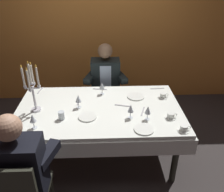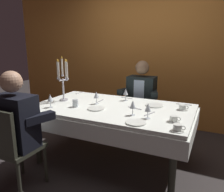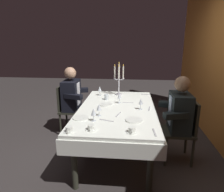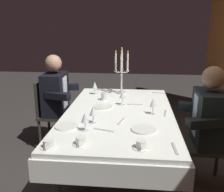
# 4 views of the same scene
# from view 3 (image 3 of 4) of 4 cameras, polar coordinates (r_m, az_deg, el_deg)

# --- Properties ---
(ground_plane) EXTENTS (12.00, 12.00, 0.00)m
(ground_plane) POSITION_cam_3_polar(r_m,az_deg,el_deg) (3.28, 1.33, -15.67)
(ground_plane) COLOR #342F2E
(dining_table) EXTENTS (1.94, 1.14, 0.74)m
(dining_table) POSITION_cam_3_polar(r_m,az_deg,el_deg) (3.00, 1.40, -5.49)
(dining_table) COLOR white
(dining_table) RESTS_ON ground_plane
(candelabra) EXTENTS (0.19, 0.19, 0.59)m
(candelabra) POSITION_cam_3_polar(r_m,az_deg,el_deg) (3.58, 1.96, 4.68)
(candelabra) COLOR silver
(candelabra) RESTS_ON dining_table
(dinner_plate_0) EXTENTS (0.20, 0.20, 0.01)m
(dinner_plate_0) POSITION_cam_3_polar(r_m,az_deg,el_deg) (2.60, -8.85, -6.15)
(dinner_plate_0) COLOR white
(dinner_plate_0) RESTS_ON dining_table
(dinner_plate_1) EXTENTS (0.20, 0.20, 0.01)m
(dinner_plate_1) POSITION_cam_3_polar(r_m,az_deg,el_deg) (3.09, -1.84, -2.39)
(dinner_plate_1) COLOR white
(dinner_plate_1) RESTS_ON dining_table
(dinner_plate_2) EXTENTS (0.22, 0.22, 0.01)m
(dinner_plate_2) POSITION_cam_3_polar(r_m,az_deg,el_deg) (2.52, 6.26, -6.76)
(dinner_plate_2) COLOR white
(dinner_plate_2) RESTS_ON dining_table
(wine_glass_0) EXTENTS (0.07, 0.07, 0.16)m
(wine_glass_0) POSITION_cam_3_polar(r_m,az_deg,el_deg) (3.15, 2.11, -0.01)
(wine_glass_0) COLOR silver
(wine_glass_0) RESTS_ON dining_table
(wine_glass_1) EXTENTS (0.07, 0.07, 0.16)m
(wine_glass_1) POSITION_cam_3_polar(r_m,az_deg,el_deg) (2.62, -3.72, -3.27)
(wine_glass_1) COLOR silver
(wine_glass_1) RESTS_ON dining_table
(wine_glass_2) EXTENTS (0.07, 0.07, 0.16)m
(wine_glass_2) POSITION_cam_3_polar(r_m,az_deg,el_deg) (2.89, 8.16, -1.62)
(wine_glass_2) COLOR silver
(wine_glass_2) RESTS_ON dining_table
(wine_glass_3) EXTENTS (0.07, 0.07, 0.16)m
(wine_glass_3) POSITION_cam_3_polar(r_m,az_deg,el_deg) (2.47, -5.24, -4.53)
(wine_glass_3) COLOR silver
(wine_glass_3) RESTS_ON dining_table
(wine_glass_4) EXTENTS (0.07, 0.07, 0.16)m
(wine_glass_4) POSITION_cam_3_polar(r_m,az_deg,el_deg) (3.59, -3.50, 1.96)
(wine_glass_4) COLOR silver
(wine_glass_4) RESTS_ON dining_table
(water_tumbler_0) EXTENTS (0.07, 0.07, 0.09)m
(water_tumbler_0) POSITION_cam_3_polar(r_m,az_deg,el_deg) (3.34, -1.61, -0.29)
(water_tumbler_0) COLOR silver
(water_tumbler_0) RESTS_ON dining_table
(coffee_cup_0) EXTENTS (0.13, 0.12, 0.06)m
(coffee_cup_0) POSITION_cam_3_polar(r_m,az_deg,el_deg) (2.25, -12.03, -9.34)
(coffee_cup_0) COLOR white
(coffee_cup_0) RESTS_ON dining_table
(coffee_cup_1) EXTENTS (0.13, 0.12, 0.06)m
(coffee_cup_1) POSITION_cam_3_polar(r_m,az_deg,el_deg) (2.21, 5.63, -9.61)
(coffee_cup_1) COLOR white
(coffee_cup_1) RESTS_ON dining_table
(coffee_cup_2) EXTENTS (0.13, 0.12, 0.06)m
(coffee_cup_2) POSITION_cam_3_polar(r_m,az_deg,el_deg) (2.26, -5.98, -8.93)
(coffee_cup_2) COLOR white
(coffee_cup_2) RESTS_ON dining_table
(knife_0) EXTENTS (0.08, 0.19, 0.01)m
(knife_0) POSITION_cam_3_polar(r_m,az_deg,el_deg) (2.51, -1.58, -6.93)
(knife_0) COLOR #B7B7BC
(knife_0) RESTS_ON dining_table
(fork_1) EXTENTS (0.02, 0.17, 0.01)m
(fork_1) POSITION_cam_3_polar(r_m,az_deg,el_deg) (3.19, 4.55, -1.91)
(fork_1) COLOR #B7B7BC
(fork_1) RESTS_ON dining_table
(spoon_2) EXTENTS (0.05, 0.17, 0.01)m
(spoon_2) POSITION_cam_3_polar(r_m,az_deg,el_deg) (3.71, 9.46, 0.43)
(spoon_2) COLOR #B7B7BC
(spoon_2) RESTS_ON dining_table
(knife_3) EXTENTS (0.19, 0.03, 0.01)m
(knife_3) POSITION_cam_3_polar(r_m,az_deg,el_deg) (2.25, 11.95, -10.07)
(knife_3) COLOR #B7B7BC
(knife_3) RESTS_ON dining_table
(knife_4) EXTENTS (0.19, 0.07, 0.01)m
(knife_4) POSITION_cam_3_polar(r_m,az_deg,el_deg) (2.70, 1.82, -5.25)
(knife_4) COLOR #B7B7BC
(knife_4) RESTS_ON dining_table
(knife_5) EXTENTS (0.19, 0.05, 0.01)m
(knife_5) POSITION_cam_3_polar(r_m,az_deg,el_deg) (2.96, 10.53, -3.58)
(knife_5) COLOR #B7B7BC
(knife_5) RESTS_ON dining_table
(seated_diner_0) EXTENTS (0.63, 0.48, 1.24)m
(seated_diner_0) POSITION_cam_3_polar(r_m,az_deg,el_deg) (3.74, -11.52, 0.34)
(seated_diner_0) COLOR #2E2F25
(seated_diner_0) RESTS_ON ground_plane
(seated_diner_1) EXTENTS (0.63, 0.48, 1.24)m
(seated_diner_1) POSITION_cam_3_polar(r_m,az_deg,el_deg) (2.95, 18.74, -4.35)
(seated_diner_1) COLOR #2E2F25
(seated_diner_1) RESTS_ON ground_plane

